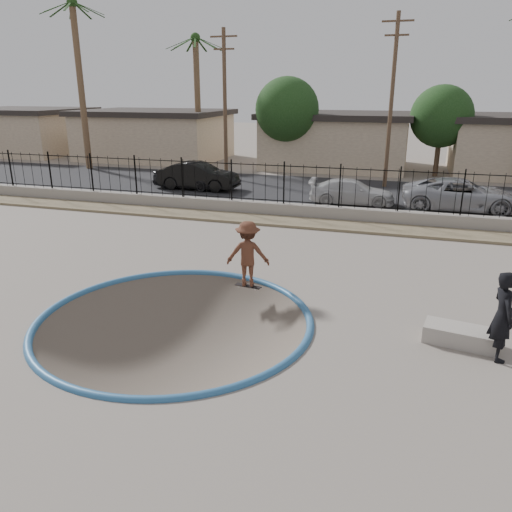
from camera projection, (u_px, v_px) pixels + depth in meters
The scene contains 24 objects.
ground at pixel (291, 230), 24.74m from camera, with size 120.00×120.00×2.20m, color slate.
bowl_pit at pixel (175, 320), 12.61m from camera, with size 6.84×6.84×1.80m, color #4F463D, non-canonical shape.
coping_ring at pixel (175, 320), 12.61m from camera, with size 7.04×7.04×0.20m, color #2B5E8D.
rock_strip at pixel (277, 221), 21.83m from camera, with size 42.00×1.60×0.11m, color #887859.
retaining_wall at pixel (283, 210), 22.75m from camera, with size 42.00×0.45×0.60m, color gray.
fence at pixel (284, 184), 22.37m from camera, with size 40.00×0.04×1.80m.
street at pixel (311, 189), 28.91m from camera, with size 90.00×8.00×0.04m, color black.
house_west_far at pixel (25, 130), 44.67m from camera, with size 10.60×8.60×3.90m.
house_west at pixel (155, 134), 41.06m from camera, with size 11.60×8.60×3.90m.
house_center at pixel (337, 139), 36.89m from camera, with size 10.60×8.60×3.90m.
palm_left at pixel (77, 51), 33.82m from camera, with size 2.30×2.30×11.30m.
palm_mid at pixel (197, 72), 35.90m from camera, with size 2.30×2.30×9.30m.
utility_pole_left at pixel (225, 103), 30.89m from camera, with size 1.70×0.24×9.00m.
utility_pole_mid at pixel (391, 100), 28.03m from camera, with size 1.70×0.24×9.50m.
street_tree_left at pixel (287, 110), 33.85m from camera, with size 4.32×4.32×6.36m.
street_tree_mid at pixel (442, 117), 32.09m from camera, with size 3.96×3.96×5.83m.
skater at pixel (248, 257), 14.35m from camera, with size 1.24×0.71×1.92m, color brown.
skateboard at pixel (248, 286), 14.64m from camera, with size 0.82×0.32×0.07m.
videographer at pixel (503, 316), 10.54m from camera, with size 0.73×0.48×1.99m, color black.
concrete_ledge at pixel (461, 336), 11.40m from camera, with size 1.60×0.70×0.40m, color gray.
car_a at pixel (186, 177), 28.82m from camera, with size 1.56×3.88×1.32m, color black.
car_b at pixel (198, 176), 28.57m from camera, with size 1.63×4.66×1.54m, color black.
car_c at pixel (352, 192), 24.95m from camera, with size 1.72×4.22×1.22m, color #BCBCBE.
car_d at pixel (461, 195), 23.59m from camera, with size 2.50×5.42×1.51m, color #999BA1.
Camera 1 is at (5.32, -11.32, 5.57)m, focal length 35.00 mm.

